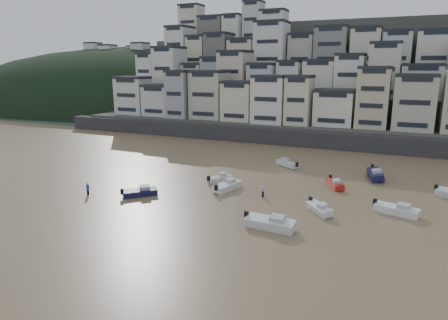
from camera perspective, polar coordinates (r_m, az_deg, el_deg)
The scene contains 16 objects.
ground at distance 39.08m, azimuth -22.58°, elevation -14.82°, with size 400.00×400.00×0.00m, color olive.
sea_strip at distance 216.92m, azimuth -14.91°, elevation 8.23°, with size 340.00×340.00×0.00m, color #485F68.
harbor_wall at distance 90.79m, azimuth 13.59°, elevation 2.82°, with size 140.00×3.00×3.50m, color #38383A.
hillside at distance 128.32m, azimuth 19.44°, elevation 10.50°, with size 141.04×66.00×50.00m.
headland at distance 199.83m, azimuth -13.34°, elevation 7.92°, with size 216.00×135.00×53.33m.
boat_a at distance 45.20m, azimuth 6.61°, elevation -8.74°, with size 6.16×2.02×1.68m, color silver, non-canonical shape.
boat_b at distance 51.03m, azimuth 13.47°, elevation -6.62°, with size 4.83×1.58×1.32m, color silver, non-canonical shape.
boat_c at distance 58.51m, azimuth 0.47°, elevation -3.53°, with size 5.68×1.86×1.55m, color white, non-canonical shape.
boat_d at distance 53.51m, azimuth 23.45°, elevation -6.33°, with size 5.63×1.84×1.54m, color white, non-canonical shape.
boat_e at distance 61.89m, azimuth 15.58°, elevation -3.19°, with size 4.89×1.60×1.33m, color #B31D16, non-canonical shape.
boat_f at distance 62.91m, azimuth -0.63°, elevation -2.49°, with size 4.35×1.42×1.19m, color silver, non-canonical shape.
boat_h at distance 72.70m, azimuth 9.05°, elevation -0.38°, with size 5.23×1.71×1.43m, color silver, non-canonical shape.
boat_i at distance 68.65m, azimuth 20.79°, elevation -1.78°, with size 6.41×2.10×1.75m, color #141640, non-canonical shape.
boat_j at distance 56.95m, azimuth -11.92°, elevation -4.38°, with size 5.16×1.69×1.41m, color #151A44, non-canonical shape.
person_blue at distance 59.42m, azimuth -18.90°, elevation -3.91°, with size 0.44×0.44×1.74m, color blue, non-canonical shape.
person_pink at distance 55.68m, azimuth 5.59°, elevation -4.38°, with size 0.44×0.44×1.74m, color #D797AC, non-canonical shape.
Camera 1 is at (26.21, -22.88, 17.79)m, focal length 32.00 mm.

